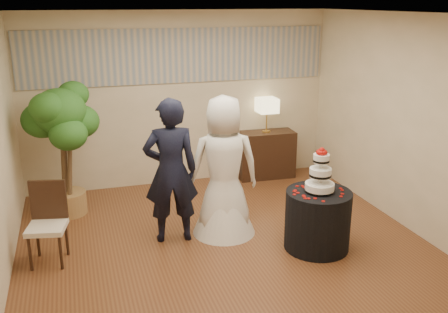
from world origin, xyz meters
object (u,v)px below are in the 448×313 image
object	(u,v)px
groom	(171,171)
bride	(224,166)
console	(266,154)
side_chair	(47,225)
cake_table	(318,220)
table_lamp	(267,115)
ficus_tree	(63,150)
wedding_cake	(321,170)

from	to	relation	value
groom	bride	xyz separation A→B (m)	(0.68, -0.01, -0.01)
console	side_chair	xyz separation A→B (m)	(-3.51, -2.03, 0.08)
console	cake_table	bearing A→B (deg)	-95.37
console	table_lamp	xyz separation A→B (m)	(0.00, 0.00, 0.69)
cake_table	ficus_tree	xyz separation A→B (m)	(-2.92, 1.99, 0.59)
cake_table	table_lamp	size ratio (longest dim) A/B	1.37
groom	side_chair	bearing A→B (deg)	11.68
wedding_cake	table_lamp	distance (m)	2.65
cake_table	table_lamp	world-z (taller)	table_lamp
bride	groom	bearing A→B (deg)	7.83
groom	cake_table	distance (m)	1.90
cake_table	wedding_cake	distance (m)	0.65
bride	ficus_tree	size ratio (longest dim) A/B	0.96
ficus_tree	groom	bearing A→B (deg)	-44.08
cake_table	bride	bearing A→B (deg)	142.08
ficus_tree	side_chair	size ratio (longest dim) A/B	2.00
groom	table_lamp	size ratio (longest dim) A/B	3.18
wedding_cake	side_chair	distance (m)	3.25
bride	table_lamp	size ratio (longest dim) A/B	3.16
groom	cake_table	size ratio (longest dim) A/B	2.32
bride	ficus_tree	distance (m)	2.31
bride	console	distance (m)	2.35
ficus_tree	side_chair	xyz separation A→B (m)	(-0.23, -1.40, -0.48)
bride	cake_table	xyz separation A→B (m)	(0.97, -0.75, -0.55)
table_lamp	bride	bearing A→B (deg)	-125.51
cake_table	console	world-z (taller)	console
console	ficus_tree	xyz separation A→B (m)	(-3.28, -0.63, 0.56)
console	ficus_tree	world-z (taller)	ficus_tree
bride	side_chair	size ratio (longest dim) A/B	1.92
cake_table	console	bearing A→B (deg)	82.04
console	ficus_tree	distance (m)	3.39
groom	table_lamp	bearing A→B (deg)	-132.25
groom	cake_table	bearing A→B (deg)	160.34
bride	cake_table	size ratio (longest dim) A/B	2.31
wedding_cake	table_lamp	bearing A→B (deg)	82.04
ficus_tree	bride	bearing A→B (deg)	-32.32
groom	side_chair	size ratio (longest dim) A/B	1.93
groom	ficus_tree	world-z (taller)	ficus_tree
ficus_tree	side_chair	distance (m)	1.50
bride	wedding_cake	world-z (taller)	bride
wedding_cake	table_lamp	world-z (taller)	table_lamp
side_chair	cake_table	bearing A→B (deg)	1.28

